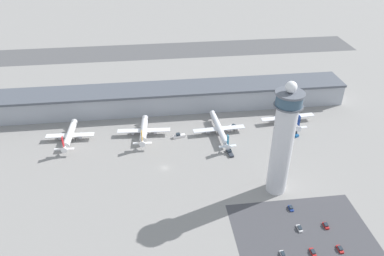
{
  "coord_description": "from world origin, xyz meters",
  "views": [
    {
      "loc": [
        -5.21,
        -169.97,
        134.38
      ],
      "look_at": [
        18.87,
        24.7,
        10.23
      ],
      "focal_mm": 35.0,
      "sensor_mm": 36.0,
      "label": 1
    }
  ],
  "objects_px": {
    "service_truck_baggage": "(294,134)",
    "car_blue_compact": "(283,255)",
    "car_yellow_taxi": "(300,228)",
    "car_maroon_suv": "(291,208)",
    "airplane_gate_alpha": "(70,135)",
    "airplane_gate_delta": "(288,117)",
    "car_green_van": "(313,252)",
    "airplane_gate_charlie": "(219,129)",
    "service_truck_catering": "(234,127)",
    "service_truck_fuel": "(179,136)",
    "service_truck_water": "(230,153)",
    "control_tower": "(283,141)",
    "car_silver_sedan": "(326,225)",
    "airplane_gate_bravo": "(144,130)",
    "car_grey_coupe": "(340,249)"
  },
  "relations": [
    {
      "from": "service_truck_baggage",
      "to": "car_blue_compact",
      "type": "relative_size",
      "value": 1.69
    },
    {
      "from": "car_yellow_taxi",
      "to": "car_maroon_suv",
      "type": "bearing_deg",
      "value": 87.65
    },
    {
      "from": "airplane_gate_alpha",
      "to": "airplane_gate_delta",
      "type": "bearing_deg",
      "value": 1.71
    },
    {
      "from": "car_green_van",
      "to": "airplane_gate_alpha",
      "type": "bearing_deg",
      "value": 138.95
    },
    {
      "from": "airplane_gate_alpha",
      "to": "car_blue_compact",
      "type": "distance_m",
      "value": 147.51
    },
    {
      "from": "car_maroon_suv",
      "to": "car_yellow_taxi",
      "type": "height_order",
      "value": "car_yellow_taxi"
    },
    {
      "from": "airplane_gate_charlie",
      "to": "service_truck_catering",
      "type": "relative_size",
      "value": 6.72
    },
    {
      "from": "service_truck_fuel",
      "to": "service_truck_water",
      "type": "distance_m",
      "value": 36.07
    },
    {
      "from": "control_tower",
      "to": "airplane_gate_alpha",
      "type": "distance_m",
      "value": 133.38
    },
    {
      "from": "service_truck_water",
      "to": "car_blue_compact",
      "type": "bearing_deg",
      "value": -84.4
    },
    {
      "from": "car_green_van",
      "to": "car_maroon_suv",
      "type": "xyz_separation_m",
      "value": [
        -0.32,
        27.2,
        0.04
      ]
    },
    {
      "from": "control_tower",
      "to": "car_yellow_taxi",
      "type": "relative_size",
      "value": 14.38
    },
    {
      "from": "car_maroon_suv",
      "to": "car_silver_sedan",
      "type": "height_order",
      "value": "car_silver_sedan"
    },
    {
      "from": "car_green_van",
      "to": "car_blue_compact",
      "type": "distance_m",
      "value": 13.54
    },
    {
      "from": "service_truck_water",
      "to": "car_blue_compact",
      "type": "distance_m",
      "value": 76.71
    },
    {
      "from": "car_green_van",
      "to": "service_truck_water",
      "type": "bearing_deg",
      "value": 105.31
    },
    {
      "from": "airplane_gate_bravo",
      "to": "car_grey_coupe",
      "type": "bearing_deg",
      "value": -50.61
    },
    {
      "from": "service_truck_catering",
      "to": "car_maroon_suv",
      "type": "height_order",
      "value": "service_truck_catering"
    },
    {
      "from": "service_truck_baggage",
      "to": "service_truck_catering",
      "type": "bearing_deg",
      "value": 160.45
    },
    {
      "from": "car_maroon_suv",
      "to": "car_blue_compact",
      "type": "distance_m",
      "value": 29.87
    },
    {
      "from": "airplane_gate_charlie",
      "to": "service_truck_baggage",
      "type": "distance_m",
      "value": 48.73
    },
    {
      "from": "service_truck_catering",
      "to": "car_grey_coupe",
      "type": "height_order",
      "value": "service_truck_catering"
    },
    {
      "from": "service_truck_water",
      "to": "car_silver_sedan",
      "type": "relative_size",
      "value": 1.95
    },
    {
      "from": "service_truck_water",
      "to": "car_silver_sedan",
      "type": "distance_m",
      "value": 70.92
    },
    {
      "from": "airplane_gate_alpha",
      "to": "car_silver_sedan",
      "type": "xyz_separation_m",
      "value": [
        131.12,
        -89.47,
        -3.33
      ]
    },
    {
      "from": "car_silver_sedan",
      "to": "airplane_gate_bravo",
      "type": "bearing_deg",
      "value": 133.36
    },
    {
      "from": "service_truck_fuel",
      "to": "service_truck_baggage",
      "type": "height_order",
      "value": "service_truck_fuel"
    },
    {
      "from": "service_truck_catering",
      "to": "airplane_gate_alpha",
      "type": "bearing_deg",
      "value": -179.23
    },
    {
      "from": "airplane_gate_alpha",
      "to": "airplane_gate_charlie",
      "type": "distance_m",
      "value": 95.79
    },
    {
      "from": "airplane_gate_delta",
      "to": "car_silver_sedan",
      "type": "height_order",
      "value": "airplane_gate_delta"
    },
    {
      "from": "control_tower",
      "to": "airplane_gate_charlie",
      "type": "relative_size",
      "value": 1.47
    },
    {
      "from": "airplane_gate_bravo",
      "to": "car_silver_sedan",
      "type": "height_order",
      "value": "airplane_gate_bravo"
    },
    {
      "from": "car_grey_coupe",
      "to": "airplane_gate_alpha",
      "type": "bearing_deg",
      "value": 141.83
    },
    {
      "from": "airplane_gate_charlie",
      "to": "car_grey_coupe",
      "type": "relative_size",
      "value": 9.82
    },
    {
      "from": "control_tower",
      "to": "service_truck_baggage",
      "type": "xyz_separation_m",
      "value": [
        28.21,
        49.15,
        -30.04
      ]
    },
    {
      "from": "car_maroon_suv",
      "to": "airplane_gate_bravo",
      "type": "bearing_deg",
      "value": 133.31
    },
    {
      "from": "service_truck_catering",
      "to": "airplane_gate_bravo",
      "type": "bearing_deg",
      "value": -178.46
    },
    {
      "from": "airplane_gate_delta",
      "to": "control_tower",
      "type": "bearing_deg",
      "value": -114.34
    },
    {
      "from": "service_truck_water",
      "to": "car_maroon_suv",
      "type": "distance_m",
      "value": 53.71
    },
    {
      "from": "airplane_gate_alpha",
      "to": "car_maroon_suv",
      "type": "distance_m",
      "value": 141.1
    },
    {
      "from": "car_grey_coupe",
      "to": "service_truck_catering",
      "type": "bearing_deg",
      "value": 103.27
    },
    {
      "from": "airplane_gate_alpha",
      "to": "service_truck_water",
      "type": "relative_size",
      "value": 4.1
    },
    {
      "from": "service_truck_baggage",
      "to": "car_grey_coupe",
      "type": "distance_m",
      "value": 92.52
    },
    {
      "from": "service_truck_fuel",
      "to": "car_green_van",
      "type": "relative_size",
      "value": 1.84
    },
    {
      "from": "airplane_gate_delta",
      "to": "car_green_van",
      "type": "height_order",
      "value": "airplane_gate_delta"
    },
    {
      "from": "service_truck_baggage",
      "to": "car_blue_compact",
      "type": "bearing_deg",
      "value": -112.76
    },
    {
      "from": "control_tower",
      "to": "car_silver_sedan",
      "type": "xyz_separation_m",
      "value": [
        15.55,
        -28.64,
        -30.45
      ]
    },
    {
      "from": "airplane_gate_alpha",
      "to": "service_truck_fuel",
      "type": "bearing_deg",
      "value": -4.17
    },
    {
      "from": "car_grey_coupe",
      "to": "airplane_gate_charlie",
      "type": "bearing_deg",
      "value": 109.88
    },
    {
      "from": "service_truck_fuel",
      "to": "service_truck_water",
      "type": "xyz_separation_m",
      "value": [
        28.77,
        -21.76,
        -0.24
      ]
    }
  ]
}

